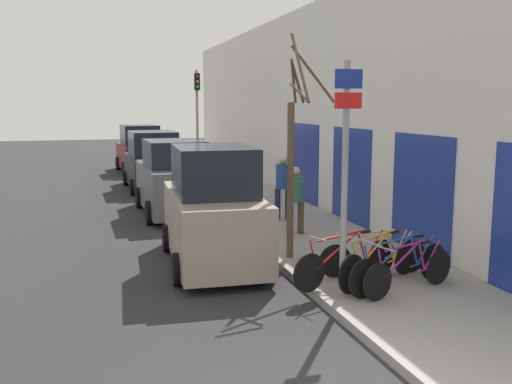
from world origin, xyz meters
TOP-DOWN VIEW (x-y plane):
  - ground_plane at (0.00, 11.20)m, footprint 80.00×80.00m
  - sidewalk_curb at (2.60, 14.00)m, footprint 3.20×32.00m
  - building_facade at (4.35, 13.89)m, footprint 0.23×32.00m
  - signpost at (1.43, 3.66)m, footprint 0.48×0.13m
  - bicycle_0 at (2.56, 3.39)m, footprint 2.08×0.75m
  - bicycle_1 at (2.52, 3.63)m, footprint 2.36×0.87m
  - bicycle_2 at (2.31, 3.97)m, footprint 2.10×1.06m
  - bicycle_3 at (1.76, 4.16)m, footprint 2.35×0.85m
  - bicycle_4 at (2.45, 4.47)m, footprint 2.15×0.44m
  - parked_car_0 at (-0.19, 6.55)m, footprint 2.10×4.22m
  - parked_car_1 at (-0.18, 12.34)m, footprint 2.13×4.41m
  - parked_car_2 at (-0.23, 17.79)m, footprint 2.18×4.61m
  - parked_car_3 at (-0.23, 23.80)m, footprint 2.25×4.39m
  - pedestrian_near at (2.24, 8.19)m, footprint 0.44×0.37m
  - pedestrian_far at (2.52, 9.96)m, footprint 0.47×0.40m
  - street_tree at (1.41, 6.12)m, footprint 1.04×1.52m
  - traffic_light at (1.46, 17.12)m, footprint 0.20×0.30m

SIDE VIEW (x-z plane):
  - ground_plane at x=0.00m, z-range 0.00..0.00m
  - sidewalk_curb at x=2.60m, z-range 0.00..0.15m
  - bicycle_4 at x=2.45m, z-range 0.09..0.96m
  - bicycle_0 at x=2.56m, z-range 0.09..0.97m
  - bicycle_1 at x=2.52m, z-range 0.08..1.01m
  - bicycle_2 at x=2.31m, z-range 0.08..1.02m
  - bicycle_3 at x=1.76m, z-range 0.08..1.02m
  - parked_car_2 at x=-0.23m, z-range -0.12..2.17m
  - parked_car_3 at x=-0.23m, z-range -0.12..2.21m
  - parked_car_1 at x=-0.18m, z-range -0.09..2.19m
  - pedestrian_near at x=2.24m, z-range 0.28..1.96m
  - parked_car_0 at x=-0.19m, z-range -0.13..2.38m
  - pedestrian_far at x=2.52m, z-range 0.29..2.08m
  - street_tree at x=1.41m, z-range -0.05..4.57m
  - signpost at x=1.43m, z-range 0.31..4.22m
  - traffic_light at x=1.46m, z-range 0.78..5.28m
  - building_facade at x=4.35m, z-range -0.03..6.47m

